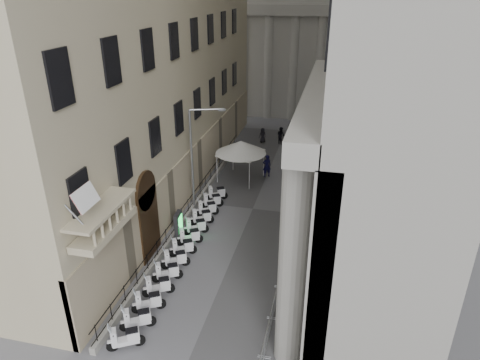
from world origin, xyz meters
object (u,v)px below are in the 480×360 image
object	(u,v)px
street_lamp	(196,153)
pedestrian_a	(267,166)
info_kiosk	(179,226)
scooter_0	(127,348)
security_tent	(238,146)
pedestrian_b	(281,135)

from	to	relation	value
street_lamp	pedestrian_a	xyz separation A→B (m)	(3.94, 7.08, -3.53)
street_lamp	info_kiosk	xyz separation A→B (m)	(0.09, -4.24, -3.50)
scooter_0	security_tent	world-z (taller)	security_tent
scooter_0	info_kiosk	distance (m)	9.26
scooter_0	info_kiosk	world-z (taller)	info_kiosk
scooter_0	pedestrian_a	xyz separation A→B (m)	(3.01, 20.48, 1.00)
security_tent	info_kiosk	bearing A→B (deg)	-97.86
security_tent	pedestrian_b	bearing A→B (deg)	75.69
scooter_0	pedestrian_a	bearing A→B (deg)	-37.43
security_tent	street_lamp	world-z (taller)	street_lamp
scooter_0	street_lamp	distance (m)	14.18
scooter_0	security_tent	xyz separation A→B (m)	(0.63, 19.84, 2.88)
security_tent	pedestrian_a	xyz separation A→B (m)	(2.38, 0.64, -1.88)
street_lamp	pedestrian_b	distance (m)	16.61
security_tent	pedestrian_a	distance (m)	3.10
security_tent	info_kiosk	world-z (taller)	security_tent
pedestrian_a	scooter_0	bearing A→B (deg)	57.08
info_kiosk	pedestrian_b	size ratio (longest dim) A/B	1.13
security_tent	street_lamp	size ratio (longest dim) A/B	0.55
scooter_0	pedestrian_a	world-z (taller)	pedestrian_a
info_kiosk	security_tent	bearing A→B (deg)	78.29
scooter_0	street_lamp	world-z (taller)	street_lamp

